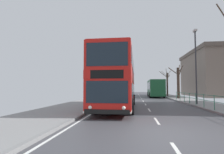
{
  "coord_description": "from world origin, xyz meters",
  "views": [
    {
      "loc": [
        -1.14,
        -7.24,
        1.7
      ],
      "look_at": [
        -2.91,
        7.37,
        2.58
      ],
      "focal_mm": 29.51,
      "sensor_mm": 36.0,
      "label": 1
    }
  ],
  "objects_px": {
    "street_lamp_far_side": "(196,60)",
    "bare_tree_far_00": "(178,81)",
    "background_bus_far_lane": "(155,88)",
    "bare_tree_far_01": "(167,83)",
    "background_building_00": "(219,73)",
    "double_decker_bus_main": "(118,80)"
  },
  "relations": [
    {
      "from": "street_lamp_far_side",
      "to": "bare_tree_far_00",
      "type": "distance_m",
      "value": 10.15
    },
    {
      "from": "background_bus_far_lane",
      "to": "street_lamp_far_side",
      "type": "height_order",
      "value": "street_lamp_far_side"
    },
    {
      "from": "bare_tree_far_00",
      "to": "bare_tree_far_01",
      "type": "height_order",
      "value": "bare_tree_far_01"
    },
    {
      "from": "street_lamp_far_side",
      "to": "background_building_00",
      "type": "xyz_separation_m",
      "value": [
        11.58,
        21.97,
        0.34
      ]
    },
    {
      "from": "double_decker_bus_main",
      "to": "bare_tree_far_01",
      "type": "distance_m",
      "value": 24.43
    },
    {
      "from": "bare_tree_far_01",
      "to": "bare_tree_far_00",
      "type": "bearing_deg",
      "value": -90.1
    },
    {
      "from": "bare_tree_far_01",
      "to": "background_building_00",
      "type": "height_order",
      "value": "background_building_00"
    },
    {
      "from": "background_building_00",
      "to": "bare_tree_far_01",
      "type": "bearing_deg",
      "value": -167.57
    },
    {
      "from": "street_lamp_far_side",
      "to": "bare_tree_far_01",
      "type": "bearing_deg",
      "value": 88.21
    },
    {
      "from": "bare_tree_far_00",
      "to": "bare_tree_far_01",
      "type": "bearing_deg",
      "value": 89.9
    },
    {
      "from": "double_decker_bus_main",
      "to": "street_lamp_far_side",
      "type": "relative_size",
      "value": 1.56
    },
    {
      "from": "double_decker_bus_main",
      "to": "bare_tree_far_00",
      "type": "xyz_separation_m",
      "value": [
        8.01,
        13.5,
        0.35
      ]
    },
    {
      "from": "street_lamp_far_side",
      "to": "bare_tree_far_01",
      "type": "height_order",
      "value": "street_lamp_far_side"
    },
    {
      "from": "street_lamp_far_side",
      "to": "bare_tree_far_00",
      "type": "xyz_separation_m",
      "value": [
        0.59,
        9.98,
        -1.74
      ]
    },
    {
      "from": "background_bus_far_lane",
      "to": "bare_tree_far_01",
      "type": "height_order",
      "value": "bare_tree_far_01"
    },
    {
      "from": "background_bus_far_lane",
      "to": "bare_tree_far_01",
      "type": "relative_size",
      "value": 1.86
    },
    {
      "from": "double_decker_bus_main",
      "to": "bare_tree_far_01",
      "type": "xyz_separation_m",
      "value": [
        8.02,
        23.07,
        0.44
      ]
    },
    {
      "from": "double_decker_bus_main",
      "to": "bare_tree_far_01",
      "type": "bearing_deg",
      "value": 70.82
    },
    {
      "from": "background_bus_far_lane",
      "to": "street_lamp_far_side",
      "type": "xyz_separation_m",
      "value": [
        2.11,
        -16.54,
        2.72
      ]
    },
    {
      "from": "street_lamp_far_side",
      "to": "bare_tree_far_01",
      "type": "relative_size",
      "value": 1.35
    },
    {
      "from": "background_bus_far_lane",
      "to": "street_lamp_far_side",
      "type": "relative_size",
      "value": 1.38
    },
    {
      "from": "bare_tree_far_00",
      "to": "bare_tree_far_01",
      "type": "xyz_separation_m",
      "value": [
        0.02,
        9.57,
        0.09
      ]
    }
  ]
}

